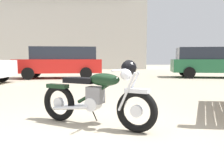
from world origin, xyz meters
The scene contains 5 objects.
ground_plane centered at (0.00, 0.00, 0.00)m, with size 80.00×80.00×0.00m, color tan.
vintage_motorcycle centered at (0.00, 0.39, 0.49)m, with size 1.87×1.10×1.07m.
pale_sedan_back centered at (-2.29, 9.87, 0.94)m, with size 4.82×2.23×1.74m.
white_estate_far centered at (6.36, 9.92, 0.94)m, with size 4.94×2.60×1.74m.
industrial_building centered at (-2.85, 27.93, 5.39)m, with size 17.33×14.65×23.85m.
Camera 1 is at (0.09, -3.25, 1.08)m, focal length 36.98 mm.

